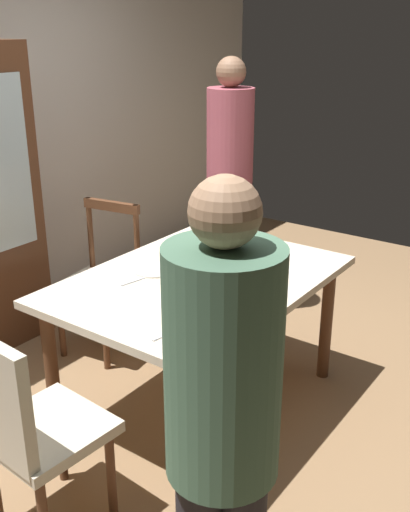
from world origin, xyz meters
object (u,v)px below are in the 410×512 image
object	(u,v)px
dining_table	(199,292)
plate_near_celebrant	(189,318)
chair_upholstered	(27,424)
person_guest	(230,172)
plate_far_side	(154,270)
birthday_cake	(208,254)
chair_spindle_back	(100,283)
person_celebrant	(222,426)

from	to	relation	value
dining_table	plate_near_celebrant	world-z (taller)	plate_near_celebrant
plate_near_celebrant	chair_upholstered	distance (m)	0.80
dining_table	person_guest	xyz separation A→B (m)	(1.11, 0.55, 0.36)
plate_far_side	birthday_cake	bearing A→B (deg)	-31.69
person_guest	plate_near_celebrant	bearing A→B (deg)	-152.37
birthday_cake	chair_upholstered	world-z (taller)	chair_upholstered
plate_near_celebrant	chair_spindle_back	bearing A→B (deg)	64.39
chair_spindle_back	chair_upholstered	distance (m)	1.53
plate_near_celebrant	chair_spindle_back	xyz separation A→B (m)	(0.53, 1.11, -0.31)
dining_table	chair_spindle_back	world-z (taller)	chair_spindle_back
birthday_cake	person_guest	xyz separation A→B (m)	(0.92, 0.47, 0.22)
birthday_cake	plate_far_side	size ratio (longest dim) A/B	1.27
chair_spindle_back	person_celebrant	size ratio (longest dim) A/B	0.58
plate_far_side	person_guest	bearing A→B (deg)	14.56
plate_far_side	chair_spindle_back	size ratio (longest dim) A/B	0.23
person_celebrant	person_guest	xyz separation A→B (m)	(2.26, 1.48, 0.09)
plate_near_celebrant	birthday_cake	bearing A→B (deg)	28.18
plate_near_celebrant	person_guest	bearing A→B (deg)	27.63
dining_table	person_guest	distance (m)	1.29
dining_table	chair_upholstered	xyz separation A→B (m)	(-1.14, -0.00, -0.14)
dining_table	plate_far_side	xyz separation A→B (m)	(-0.07, 0.24, 0.09)
dining_table	birthday_cake	distance (m)	0.25
dining_table	chair_upholstered	size ratio (longest dim) A/B	1.58
birthday_cake	person_celebrant	bearing A→B (deg)	-143.27
chair_spindle_back	plate_near_celebrant	bearing A→B (deg)	-115.61
chair_spindle_back	chair_upholstered	world-z (taller)	same
plate_near_celebrant	chair_spindle_back	world-z (taller)	chair_spindle_back
birthday_cake	dining_table	bearing A→B (deg)	-157.56
chair_spindle_back	chair_upholstered	bearing A→B (deg)	-145.37
plate_far_side	person_celebrant	size ratio (longest dim) A/B	0.13
dining_table	person_guest	world-z (taller)	person_guest
chair_upholstered	person_guest	xyz separation A→B (m)	(2.25, 0.55, 0.50)
birthday_cake	chair_upholstered	bearing A→B (deg)	-176.51
dining_table	plate_near_celebrant	distance (m)	0.49
plate_near_celebrant	person_guest	xyz separation A→B (m)	(1.52, 0.80, 0.26)
plate_far_side	person_celebrant	bearing A→B (deg)	-132.72
dining_table	plate_far_side	world-z (taller)	plate_far_side
person_celebrant	chair_upholstered	bearing A→B (deg)	88.85
birthday_cake	person_celebrant	size ratio (longest dim) A/B	0.17
chair_spindle_back	person_guest	xyz separation A→B (m)	(0.99, -0.32, 0.57)
dining_table	person_celebrant	distance (m)	1.51
chair_spindle_back	person_celebrant	world-z (taller)	person_celebrant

